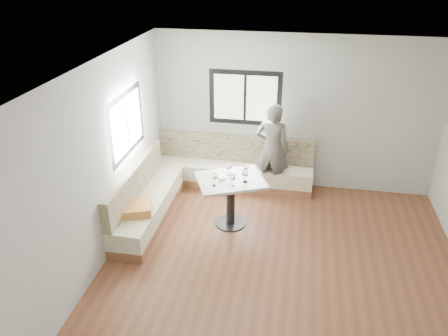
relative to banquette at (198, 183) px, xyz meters
The scene contains 10 objects.
room 2.41m from the banquette, 45.44° to the right, with size 5.01×5.01×2.81m.
banquette is the anchor object (origin of this frame).
table 1.01m from the banquette, 43.41° to the right, with size 1.24×1.13×0.83m.
person 1.45m from the banquette, 22.55° to the left, with size 0.62×0.41×1.71m, color #5B5955.
olive_ramekin 1.04m from the banquette, 51.24° to the right, with size 0.11×0.11×0.04m.
wine_glass_a 1.22m from the banquette, 61.36° to the right, with size 0.10×0.10×0.22m.
wine_glass_b 1.33m from the banquette, 48.95° to the right, with size 0.10×0.10×0.22m.
wine_glass_c 1.34m from the banquette, 37.69° to the right, with size 0.10×0.10×0.22m.
wine_glass_d 1.06m from the banquette, 39.41° to the right, with size 0.10×0.10×0.22m.
wine_glass_e 1.22m from the banquette, 27.97° to the right, with size 0.10×0.10×0.22m.
Camera 1 is at (0.09, -4.93, 4.04)m, focal length 35.00 mm.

